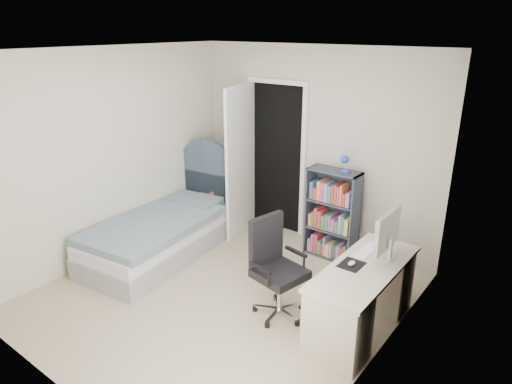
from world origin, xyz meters
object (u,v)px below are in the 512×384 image
Objects in this scene: nightstand at (217,200)px; bookcase at (332,217)px; bed at (165,231)px; desk at (363,295)px; floor_lamp at (232,191)px; office_chair at (274,262)px.

bookcase reaches higher than nightstand.
bookcase is (1.74, 0.15, 0.14)m from nightstand.
nightstand is (-0.03, 1.01, 0.10)m from bed.
floor_lamp is at bearing 155.95° from desk.
office_chair reaches higher than nightstand.
desk reaches higher than office_chair.
bed reaches higher than office_chair.
nightstand is at bearing -130.51° from floor_lamp.
floor_lamp is at bearing 179.40° from bookcase.
desk is (2.53, -1.13, -0.14)m from floor_lamp.
bookcase is at bearing 34.25° from bed.
desk is at bearing 17.73° from office_chair.
desk is (2.64, 0.05, 0.08)m from bed.
floor_lamp is at bearing 84.60° from bed.
desk reaches higher than nightstand.
bookcase is 1.33× the size of office_chair.
floor_lamp is 1.60m from bookcase.
office_chair is at bearing -162.27° from desk.
desk is at bearing 1.06° from bed.
nightstand is 0.58× the size of office_chair.
bed is 1.20m from floor_lamp.
nightstand is 0.25m from floor_lamp.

